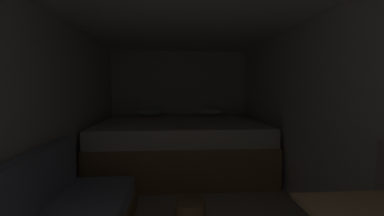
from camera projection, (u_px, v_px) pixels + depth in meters
wall_back at (179, 103)px, 4.90m from camera, size 2.66×0.05×1.98m
wall_left at (40, 121)px, 2.25m from camera, size 0.05×5.09×1.98m
wall_right at (320, 118)px, 2.44m from camera, size 0.05×5.09×1.98m
ceiling_slab at (186, 7)px, 2.27m from camera, size 2.66×5.09×0.05m
bed at (181, 145)px, 3.96m from camera, size 2.44×1.86×0.93m
wicker_basket at (190, 212)px, 2.41m from camera, size 0.30×0.30×0.21m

